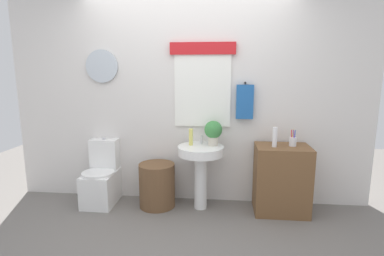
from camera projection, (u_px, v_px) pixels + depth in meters
ground_plane at (175, 247)px, 2.83m from camera, size 8.00×8.00×0.00m
back_wall at (189, 97)px, 3.71m from camera, size 4.40×0.18×2.60m
toilet at (102, 179)px, 3.75m from camera, size 0.38×0.51×0.79m
laundry_hamper at (157, 185)px, 3.65m from camera, size 0.43×0.43×0.53m
pedestal_sink at (201, 161)px, 3.54m from camera, size 0.54×0.54×0.76m
faucet at (202, 140)px, 3.61m from camera, size 0.03×0.03×0.10m
wooden_cabinet at (281, 179)px, 3.48m from camera, size 0.60×0.44×0.78m
soap_bottle at (191, 137)px, 3.55m from camera, size 0.05×0.05×0.20m
potted_plant at (213, 131)px, 3.52m from camera, size 0.21×0.21×0.29m
lotion_bottle at (275, 137)px, 3.36m from camera, size 0.05×0.05×0.22m
toothbrush_cup at (293, 141)px, 3.40m from camera, size 0.08×0.08×0.19m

